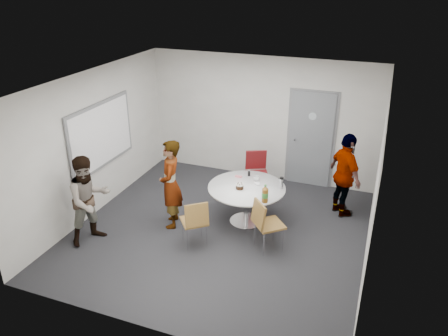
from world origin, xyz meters
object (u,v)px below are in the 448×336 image
at_px(door, 311,139).
at_px(person_main, 171,184).
at_px(table, 248,192).
at_px(person_right, 345,176).
at_px(chair_near_right, 265,221).
at_px(chair_far, 257,169).
at_px(whiteboard, 102,135).
at_px(chair_near_left, 195,219).
at_px(person_left, 89,200).

distance_m(door, person_main, 3.26).
xyz_separation_m(table, person_right, (1.58, 0.94, 0.18)).
height_order(chair_near_right, chair_far, chair_far).
xyz_separation_m(whiteboard, person_right, (4.41, 1.20, -0.64)).
relative_size(whiteboard, chair_near_right, 2.10).
distance_m(table, chair_near_left, 1.19).
bearing_deg(chair_far, door, -161.19).
height_order(chair_far, person_right, person_right).
bearing_deg(person_right, whiteboard, 68.77).
xyz_separation_m(chair_near_right, person_left, (-2.83, -0.77, 0.23)).
bearing_deg(person_main, whiteboard, -122.19).
distance_m(person_left, person_right, 4.59).
height_order(whiteboard, person_left, whiteboard).
bearing_deg(chair_far, chair_near_right, 85.56).
height_order(whiteboard, table, whiteboard).
bearing_deg(door, person_left, -131.11).
bearing_deg(person_main, table, 91.08).
bearing_deg(whiteboard, chair_far, 27.94).
height_order(door, person_left, door).
xyz_separation_m(chair_far, person_left, (-2.14, -2.62, 0.21)).
bearing_deg(person_left, person_right, -31.52).
height_order(whiteboard, person_right, whiteboard).
bearing_deg(person_right, table, 84.22).
bearing_deg(person_left, door, -14.38).
xyz_separation_m(chair_far, person_right, (1.76, -0.20, 0.24)).
bearing_deg(person_left, chair_near_left, -48.89).
bearing_deg(chair_near_right, whiteboard, -138.84).
bearing_deg(chair_far, table, 73.91).
xyz_separation_m(whiteboard, table, (2.83, 0.26, -0.82)).
xyz_separation_m(chair_near_right, person_main, (-1.79, 0.17, 0.27)).
distance_m(chair_near_right, person_left, 2.95).
distance_m(chair_far, person_right, 1.79).
relative_size(whiteboard, person_right, 1.17).
bearing_deg(person_main, person_right, 95.40).
xyz_separation_m(person_main, person_right, (2.85, 1.48, -0.01)).
xyz_separation_m(door, table, (-0.73, -2.02, -0.40)).
distance_m(whiteboard, chair_far, 3.12).
xyz_separation_m(table, person_left, (-2.32, -1.47, 0.15)).
bearing_deg(chair_near_right, person_right, 105.87).
xyz_separation_m(chair_near_left, chair_far, (0.40, 2.17, 0.05)).
relative_size(door, table, 1.52).
height_order(table, person_right, person_right).
bearing_deg(whiteboard, table, 5.30).
distance_m(whiteboard, person_left, 1.47).
xyz_separation_m(chair_near_left, person_main, (-0.69, 0.49, 0.30)).
bearing_deg(chair_near_right, chair_far, 159.40).
height_order(table, chair_far, table).
relative_size(chair_near_left, person_left, 0.55).
bearing_deg(person_left, chair_far, -12.51).
xyz_separation_m(door, whiteboard, (-3.56, -2.28, 0.42)).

